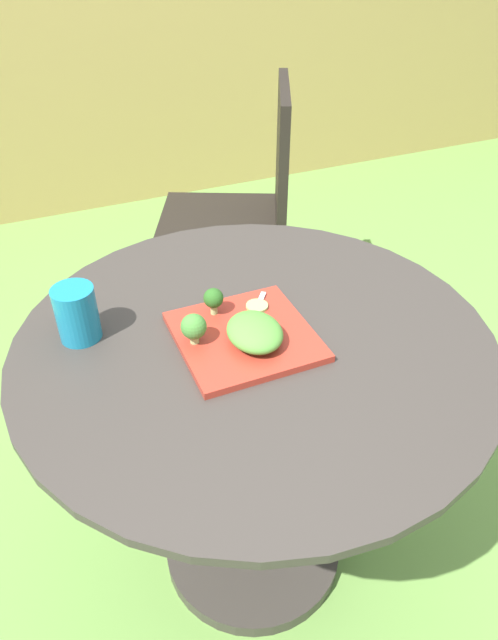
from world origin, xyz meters
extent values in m
plane|color=#669342|center=(0.00, 0.00, 0.00)|extent=(12.00, 12.00, 0.00)
cube|color=tan|center=(0.00, 2.20, 0.61)|extent=(8.00, 0.08, 1.22)
cylinder|color=#38332D|center=(0.00, 0.00, 0.70)|extent=(0.89, 0.89, 0.02)
cylinder|color=#38332D|center=(0.00, 0.00, 0.36)|extent=(0.06, 0.06, 0.65)
cylinder|color=#38332D|center=(0.00, 0.00, 0.02)|extent=(0.44, 0.44, 0.04)
cube|color=black|center=(0.29, 0.94, 0.43)|extent=(0.58, 0.58, 0.03)
cube|color=black|center=(0.47, 0.85, 0.68)|extent=(0.20, 0.39, 0.45)
cylinder|color=black|center=(0.20, 1.18, 0.22)|extent=(0.02, 0.02, 0.43)
cylinder|color=black|center=(0.05, 0.85, 0.22)|extent=(0.02, 0.02, 0.43)
cylinder|color=black|center=(0.53, 1.03, 0.22)|extent=(0.02, 0.02, 0.43)
cylinder|color=black|center=(0.38, 0.70, 0.22)|extent=(0.02, 0.02, 0.43)
cube|color=#AD3323|center=(-0.02, 0.00, 0.71)|extent=(0.24, 0.24, 0.01)
cylinder|color=teal|center=(-0.29, 0.13, 0.76)|extent=(0.08, 0.08, 0.11)
cylinder|color=#156886|center=(-0.29, 0.13, 0.74)|extent=(0.07, 0.07, 0.07)
cube|color=silver|center=(0.03, 0.06, 0.72)|extent=(0.07, 0.09, 0.00)
cube|color=silver|center=(-0.01, 0.00, 0.72)|extent=(0.05, 0.05, 0.00)
ellipsoid|color=#519338|center=(-0.01, -0.03, 0.74)|extent=(0.10, 0.12, 0.04)
cylinder|color=#99B770|center=(-0.05, 0.08, 0.73)|extent=(0.01, 0.01, 0.02)
sphere|color=#285B1E|center=(-0.05, 0.08, 0.76)|extent=(0.04, 0.04, 0.04)
cylinder|color=#99B770|center=(-0.11, 0.01, 0.73)|extent=(0.02, 0.02, 0.02)
sphere|color=#427F33|center=(-0.11, 0.01, 0.76)|extent=(0.05, 0.05, 0.05)
cylinder|color=#8EB766|center=(0.03, 0.07, 0.72)|extent=(0.04, 0.04, 0.01)
camera|label=1|loc=(-0.34, -0.76, 1.37)|focal=32.23mm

